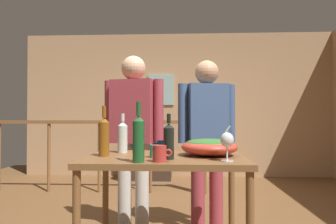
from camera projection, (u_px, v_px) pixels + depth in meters
name	position (u px, v px, depth m)	size (l,w,h in m)	color
back_wall	(177.00, 105.00, 5.77)	(5.74, 0.10, 2.66)	tan
framed_picture	(161.00, 90.00, 5.73)	(0.47, 0.03, 0.57)	#89ADAB
stair_railing	(135.00, 145.00, 4.46)	(3.10, 0.10, 1.10)	brown
tv_console	(146.00, 168.00, 5.43)	(0.90, 0.40, 0.40)	#38281E
flat_screen_tv	(146.00, 140.00, 5.41)	(0.69, 0.12, 0.49)	black
serving_table	(165.00, 169.00, 2.19)	(1.12, 0.78, 0.82)	brown
salad_bowl	(209.00, 146.00, 2.23)	(0.41, 0.41, 0.22)	#CC3D2D
wine_glass	(227.00, 141.00, 1.94)	(0.09, 0.09, 0.18)	silver
wine_bottle_green	(139.00, 138.00, 1.89)	(0.07, 0.07, 0.37)	#1E5628
wine_bottle_clear	(123.00, 136.00, 2.40)	(0.08, 0.08, 0.31)	silver
wine_bottle_dark	(169.00, 140.00, 2.03)	(0.07, 0.07, 0.30)	black
wine_bottle_amber	(104.00, 136.00, 2.19)	(0.07, 0.07, 0.36)	brown
mug_teal	(155.00, 151.00, 2.12)	(0.11, 0.07, 0.09)	teal
mug_red	(160.00, 154.00, 1.91)	(0.12, 0.09, 0.10)	#B7332D
person_standing_left	(133.00, 127.00, 2.95)	(0.59, 0.31, 1.69)	beige
person_standing_right	(207.00, 131.00, 2.91)	(0.55, 0.30, 1.64)	#9E3842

